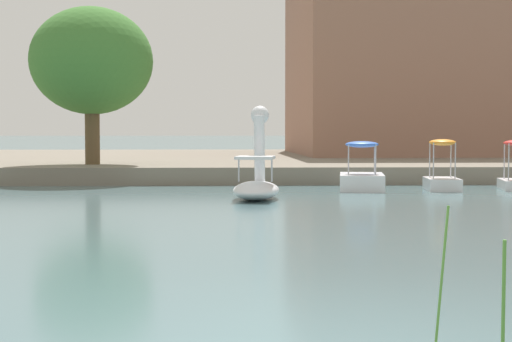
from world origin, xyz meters
TOP-DOWN VIEW (x-y plane):
  - shore_bank_far at (0.00, 33.03)m, footprint 149.08×26.75m
  - swan_boat at (-0.18, 14.35)m, footprint 1.57×2.61m
  - pedal_boat_blue at (3.20, 17.57)m, footprint 1.66×2.50m
  - pedal_boat_orange at (5.65, 17.39)m, footprint 1.16×1.84m
  - tree_broadleaf_right at (-5.87, 22.56)m, footprint 5.37×5.05m
  - apartment_block at (12.42, 36.10)m, footprint 19.24×14.05m

SIDE VIEW (x-z plane):
  - shore_bank_far at x=0.00m, z-range 0.00..0.60m
  - pedal_boat_blue at x=3.20m, z-range -0.36..1.14m
  - pedal_boat_orange at x=5.65m, z-range -0.33..1.23m
  - swan_boat at x=-0.18m, z-range -0.70..1.80m
  - tree_broadleaf_right at x=-5.87m, z-range 1.48..7.23m
  - apartment_block at x=12.42m, z-range 0.60..10.09m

